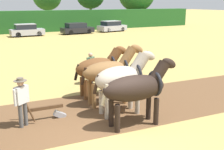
# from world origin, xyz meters

# --- Properties ---
(ground_plane) EXTENTS (240.00, 240.00, 0.00)m
(ground_plane) POSITION_xyz_m (0.00, 0.00, 0.00)
(ground_plane) COLOR #A88E4C
(draft_horse_lead_left) EXTENTS (2.93, 1.10, 2.36)m
(draft_horse_lead_left) POSITION_xyz_m (1.19, 0.63, 1.35)
(draft_horse_lead_left) COLOR black
(draft_horse_lead_left) RESTS_ON ground
(draft_horse_lead_right) EXTENTS (2.64, 1.17, 2.44)m
(draft_horse_lead_right) POSITION_xyz_m (1.28, 1.79, 1.38)
(draft_horse_lead_right) COLOR #B2A38E
(draft_horse_lead_right) RESTS_ON ground
(draft_horse_trail_left) EXTENTS (2.86, 1.05, 2.52)m
(draft_horse_trail_left) POSITION_xyz_m (1.38, 2.94, 1.40)
(draft_horse_trail_left) COLOR brown
(draft_horse_trail_left) RESTS_ON ground
(draft_horse_trail_right) EXTENTS (2.64, 1.12, 2.29)m
(draft_horse_trail_right) POSITION_xyz_m (1.46, 4.09, 1.30)
(draft_horse_trail_right) COLOR brown
(draft_horse_trail_right) RESTS_ON ground
(plow) EXTENTS (1.57, 0.49, 1.13)m
(plow) POSITION_xyz_m (-1.35, 2.57, 0.32)
(plow) COLOR #4C331E
(plow) RESTS_ON ground
(farmer_at_plow) EXTENTS (0.58, 0.44, 1.73)m
(farmer_at_plow) POSITION_xyz_m (-2.30, 2.38, 1.02)
(farmer_at_plow) COLOR #4C4C4C
(farmer_at_plow) RESTS_ON ground
(farmer_beside_team) EXTENTS (0.56, 0.44, 1.65)m
(farmer_beside_team) POSITION_xyz_m (1.90, 6.01, 0.96)
(farmer_beside_team) COLOR #38332D
(farmer_beside_team) RESTS_ON ground
(parked_car_center_left) EXTENTS (4.07, 1.76, 1.53)m
(parked_car_center_left) POSITION_xyz_m (3.62, 29.06, 0.74)
(parked_car_center_left) COLOR #A8A8B2
(parked_car_center_left) RESTS_ON ground
(parked_car_center) EXTENTS (4.37, 2.03, 1.46)m
(parked_car_center) POSITION_xyz_m (10.19, 28.69, 0.70)
(parked_car_center) COLOR black
(parked_car_center) RESTS_ON ground
(parked_car_center_right) EXTENTS (4.45, 2.48, 1.54)m
(parked_car_center_right) POSITION_xyz_m (15.70, 29.06, 0.74)
(parked_car_center_right) COLOR #A8A8B2
(parked_car_center_right) RESTS_ON ground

